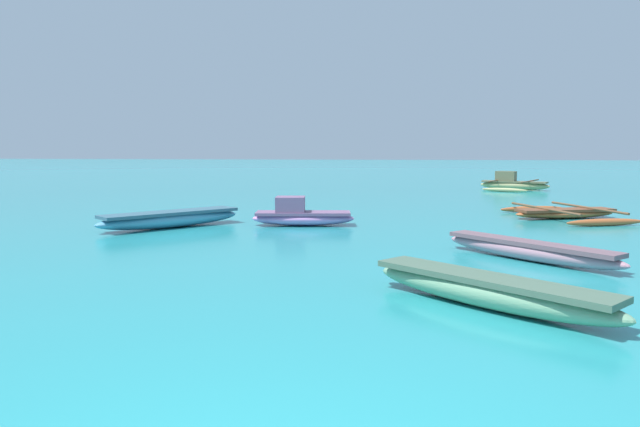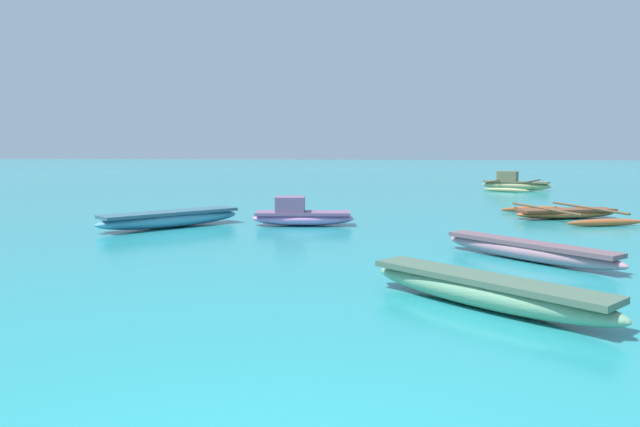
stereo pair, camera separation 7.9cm
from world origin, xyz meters
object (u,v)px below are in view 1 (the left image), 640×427
moored_boat_3 (529,250)px  moored_boat_1 (488,290)px  moored_boat_5 (171,218)px  moored_boat_0 (565,213)px  moored_boat_2 (513,184)px  moored_boat_4 (301,215)px

moored_boat_3 → moored_boat_1: bearing=-64.4°
moored_boat_5 → moored_boat_0: bearing=-31.5°
moored_boat_1 → moored_boat_5: bearing=176.8°
moored_boat_1 → moored_boat_2: 23.22m
moored_boat_0 → moored_boat_2: (0.66, 12.50, 0.15)m
moored_boat_4 → moored_boat_3: bearing=-47.9°
moored_boat_3 → moored_boat_5: bearing=-156.4°
moored_boat_1 → moored_boat_5: 9.77m
moored_boat_4 → moored_boat_5: (-3.30, -0.91, -0.04)m
moored_boat_3 → moored_boat_4: (-5.06, 4.18, 0.07)m
moored_boat_3 → moored_boat_5: 8.97m
moored_boat_2 → moored_boat_4: size_ratio=1.50×
moored_boat_3 → moored_boat_2: bearing=125.9°
moored_boat_1 → moored_boat_3: size_ratio=1.07×
moored_boat_5 → moored_boat_2: bearing=4.3°
moored_boat_0 → moored_boat_5: (-10.78, -3.70, 0.08)m
moored_boat_3 → moored_boat_4: size_ratio=1.03×
moored_boat_2 → moored_boat_3: moored_boat_2 is taller
moored_boat_0 → moored_boat_5: size_ratio=1.19×
moored_boat_2 → moored_boat_1: bearing=-75.8°
moored_boat_2 → moored_boat_5: size_ratio=1.18×
moored_boat_2 → moored_boat_0: bearing=-68.2°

